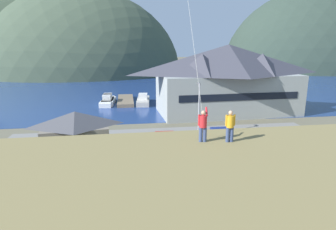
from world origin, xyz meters
name	(u,v)px	position (x,y,z in m)	size (l,w,h in m)	color
ground_plane	(185,175)	(0.00, 0.00, 0.00)	(600.00, 600.00, 0.00)	#66604C
parking_lot_pad	(175,154)	(0.00, 5.00, 0.05)	(40.00, 20.00, 0.10)	gray
bay_water	(144,86)	(0.00, 60.00, 0.01)	(360.00, 84.00, 0.03)	navy
far_hill_west_ridge	(25,72)	(-51.63, 116.60, 0.00)	(142.73, 65.90, 80.76)	#3D4C38
far_hill_east_peak	(44,71)	(-44.49, 121.72, 0.00)	(80.42, 51.45, 91.17)	#334733
far_hill_center_saddle	(83,72)	(-24.22, 108.79, 0.00)	(87.22, 74.87, 71.23)	#42513D
far_hill_far_shoulder	(310,70)	(88.17, 109.07, 0.00)	(90.25, 68.11, 78.08)	#2D3D33
harbor_lodge	(228,77)	(12.20, 23.08, 6.24)	(25.05, 13.13, 11.68)	#999E99
storage_shed_near_lot	(76,135)	(-10.15, 5.48, 2.59)	(7.34, 5.32, 4.99)	#756B5B
wharf_dock	(126,100)	(-5.27, 35.55, 0.35)	(3.20, 11.75, 0.70)	#70604C
moored_boat_wharfside	(108,100)	(-8.76, 34.27, 0.72)	(2.42, 7.19, 2.16)	silver
moored_boat_outer_mooring	(143,100)	(-1.70, 33.23, 0.72)	(3.18, 7.86, 2.16)	#A8A399
moored_boat_inner_slip	(108,101)	(-8.76, 33.36, 0.72)	(3.05, 7.29, 2.16)	silver
parked_car_back_row_left	(273,139)	(11.36, 5.52, 1.06)	(4.33, 2.31, 1.82)	navy
parked_car_corner_spot	(121,167)	(-5.66, 0.24, 1.06)	(4.22, 2.09, 1.82)	#236633
parked_car_front_row_red	(219,136)	(5.72, 7.56, 1.06)	(4.28, 2.22, 1.82)	navy
parked_car_front_row_end	(166,140)	(-0.77, 6.80, 1.06)	(4.24, 2.14, 1.82)	red
parked_car_mid_row_center	(192,158)	(0.90, 1.21, 1.06)	(4.21, 2.08, 1.82)	#B28923
parked_car_lone_by_shed	(331,151)	(15.31, 1.08, 1.06)	(4.23, 2.11, 1.82)	slate
parked_car_back_row_right	(262,153)	(8.13, 1.68, 1.06)	(4.27, 2.19, 1.82)	#236633
parking_light_pole	(199,106)	(3.95, 10.56, 4.05)	(0.24, 0.78, 6.83)	#ADADB2
person_kite_flyer	(203,125)	(-0.91, -8.71, 7.19)	(0.59, 0.63, 1.86)	#384770
person_companion	(230,125)	(0.52, -8.94, 7.18)	(0.55, 0.40, 1.74)	#384770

